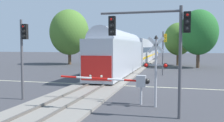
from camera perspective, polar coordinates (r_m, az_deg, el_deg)
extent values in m
plane|color=#3D3D42|center=(21.89, -2.61, -5.79)|extent=(220.00, 220.00, 0.00)
cube|color=beige|center=(21.89, -2.61, -5.78)|extent=(44.00, 0.20, 0.01)
cube|color=gray|center=(21.87, -2.61, -5.55)|extent=(4.40, 80.00, 0.18)
cube|color=#56514C|center=(22.07, -4.40, -5.06)|extent=(0.10, 80.00, 0.14)
cube|color=#56514C|center=(21.65, -0.79, -5.22)|extent=(0.10, 80.00, 0.14)
cube|color=#B2B7C1|center=(29.28, 1.95, 1.05)|extent=(3.00, 18.85, 3.90)
cube|color=red|center=(20.23, -3.90, -1.75)|extent=(2.76, 0.08, 2.15)
cylinder|color=#B2B7C1|center=(29.26, 1.96, 4.64)|extent=(2.76, 16.97, 2.76)
sphere|color=#F4F2CC|center=(20.46, -5.23, -3.62)|extent=(0.24, 0.24, 0.24)
sphere|color=#F4F2CC|center=(20.14, -2.55, -3.72)|extent=(0.24, 0.24, 0.24)
cube|color=silver|center=(49.65, 7.16, 2.47)|extent=(3.00, 20.71, 4.60)
cube|color=black|center=(49.48, 8.90, 2.80)|extent=(0.04, 18.64, 0.90)
cube|color=gold|center=(49.52, 8.90, 1.12)|extent=(0.04, 19.05, 0.36)
cube|color=silver|center=(71.14, 9.41, 2.78)|extent=(3.00, 20.71, 4.60)
cube|color=black|center=(71.02, 10.62, 3.01)|extent=(0.04, 18.64, 0.90)
cube|color=gold|center=(71.04, 10.62, 1.84)|extent=(0.04, 19.05, 0.36)
cylinder|color=#B7B7BC|center=(14.59, 7.06, -8.36)|extent=(0.14, 0.14, 1.10)
cube|color=#B7B7BC|center=(14.43, 7.09, -4.86)|extent=(0.56, 0.40, 0.70)
sphere|color=black|center=(14.39, 8.47, -4.90)|extent=(0.36, 0.36, 0.36)
cylinder|color=red|center=(14.51, 5.01, -4.76)|extent=(1.06, 0.12, 0.14)
cylinder|color=white|center=(14.71, 0.94, -4.53)|extent=(1.06, 0.12, 0.14)
cylinder|color=red|center=(14.99, -3.00, -4.29)|extent=(1.06, 0.12, 0.14)
cylinder|color=white|center=(15.34, -6.78, -4.04)|extent=(1.06, 0.12, 0.14)
cylinder|color=red|center=(15.75, -10.37, -3.79)|extent=(1.06, 0.12, 0.14)
sphere|color=red|center=(15.97, -12.09, -3.66)|extent=(0.14, 0.14, 0.14)
cylinder|color=#B2B2B7|center=(13.92, 10.58, -2.95)|extent=(0.14, 0.14, 3.99)
cube|color=white|center=(13.81, 10.65, 3.84)|extent=(0.98, 0.05, 0.98)
cube|color=white|center=(13.81, 10.65, 3.84)|extent=(0.98, 0.05, 0.98)
cube|color=#B2B2B7|center=(13.87, 10.60, -0.98)|extent=(1.10, 0.08, 0.08)
cylinder|color=black|center=(13.82, 8.30, -0.98)|extent=(0.26, 0.18, 0.26)
cylinder|color=black|center=(13.74, 12.86, -1.05)|extent=(0.26, 0.18, 0.26)
sphere|color=red|center=(13.72, 8.25, -1.01)|extent=(0.20, 0.20, 0.20)
sphere|color=red|center=(13.64, 12.85, -1.09)|extent=(0.20, 0.20, 0.20)
cone|color=black|center=(13.84, 10.68, 5.78)|extent=(0.28, 0.28, 0.22)
cylinder|color=#4C4C51|center=(16.72, -21.02, 0.26)|extent=(0.16, 0.16, 5.33)
cube|color=black|center=(16.56, -20.37, 6.69)|extent=(0.34, 0.26, 1.00)
sphere|color=red|center=(16.46, -20.69, 7.82)|extent=(0.20, 0.20, 0.20)
cylinder|color=black|center=(16.44, -20.75, 7.83)|extent=(0.24, 0.10, 0.24)
sphere|color=#262626|center=(16.44, -20.67, 6.71)|extent=(0.20, 0.20, 0.20)
cylinder|color=black|center=(16.42, -20.73, 6.71)|extent=(0.24, 0.10, 0.24)
sphere|color=#262626|center=(16.42, -20.64, 5.60)|extent=(0.20, 0.20, 0.20)
cylinder|color=black|center=(16.40, -20.70, 5.60)|extent=(0.24, 0.10, 0.24)
cylinder|color=#4C4C51|center=(11.86, 16.21, -0.45)|extent=(0.16, 0.16, 5.52)
cube|color=black|center=(11.90, 17.74, 8.97)|extent=(0.34, 0.26, 1.00)
sphere|color=red|center=(11.79, 17.81, 10.59)|extent=(0.20, 0.20, 0.20)
cylinder|color=black|center=(11.76, 17.82, 10.61)|extent=(0.24, 0.10, 0.24)
sphere|color=#262626|center=(11.76, 17.78, 9.04)|extent=(0.20, 0.20, 0.20)
cylinder|color=black|center=(11.73, 17.79, 9.06)|extent=(0.24, 0.10, 0.24)
sphere|color=#262626|center=(11.73, 17.75, 7.49)|extent=(0.20, 0.20, 0.20)
cylinder|color=black|center=(11.70, 17.76, 7.50)|extent=(0.24, 0.10, 0.24)
cylinder|color=#4C4C51|center=(12.07, 6.66, 11.67)|extent=(4.01, 0.12, 0.12)
cube|color=black|center=(12.27, 0.05, 8.51)|extent=(0.34, 0.26, 1.00)
sphere|color=red|center=(12.15, -0.13, 10.07)|extent=(0.20, 0.20, 0.20)
cylinder|color=black|center=(12.12, -0.17, 10.09)|extent=(0.24, 0.10, 0.24)
sphere|color=#262626|center=(12.12, -0.13, 8.57)|extent=(0.20, 0.20, 0.20)
cylinder|color=black|center=(12.09, -0.17, 8.58)|extent=(0.24, 0.10, 0.24)
sphere|color=#262626|center=(12.10, -0.13, 7.06)|extent=(0.20, 0.20, 0.20)
cylinder|color=black|center=(12.07, -0.17, 7.07)|extent=(0.24, 0.10, 0.24)
cylinder|color=#4C4C51|center=(29.34, 12.22, 1.79)|extent=(0.16, 0.16, 5.37)
cube|color=gold|center=(29.33, 12.82, 5.47)|extent=(0.34, 0.26, 1.00)
sphere|color=red|center=(29.20, 12.82, 6.10)|extent=(0.20, 0.20, 0.20)
cylinder|color=gold|center=(29.17, 12.82, 6.11)|extent=(0.24, 0.10, 0.24)
sphere|color=#262626|center=(29.18, 12.81, 5.48)|extent=(0.20, 0.20, 0.20)
cylinder|color=gold|center=(29.15, 12.81, 5.48)|extent=(0.24, 0.10, 0.24)
sphere|color=#262626|center=(29.17, 12.80, 4.85)|extent=(0.20, 0.20, 0.20)
cylinder|color=gold|center=(29.14, 12.80, 4.85)|extent=(0.24, 0.10, 0.24)
cylinder|color=#4C3828|center=(41.30, 20.14, 0.56)|extent=(0.55, 0.55, 3.07)
ellipsoid|color=#236628|center=(41.31, 20.27, 6.56)|extent=(6.19, 6.19, 7.44)
cylinder|color=brown|center=(46.84, -10.25, 1.00)|extent=(0.61, 0.61, 2.99)
ellipsoid|color=#4C7A2D|center=(46.87, -10.31, 6.88)|extent=(7.58, 7.58, 8.83)
cylinder|color=brown|center=(45.58, 15.70, 0.65)|extent=(0.54, 0.54, 2.66)
ellipsoid|color=#4C7A2D|center=(45.54, 15.78, 5.18)|extent=(5.21, 5.21, 6.06)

